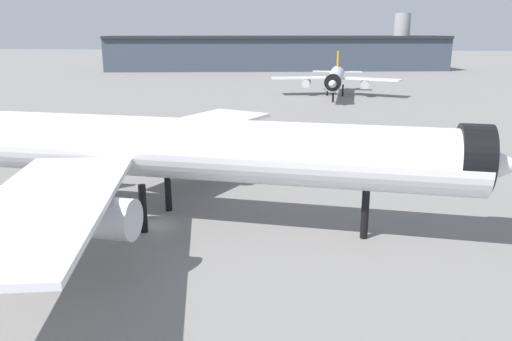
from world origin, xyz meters
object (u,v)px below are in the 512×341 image
baggage_tug_wing (316,143)px  traffic_cone_wingtip (219,143)px  traffic_cone_near_nose (356,157)px  airliner_far_taxiway (335,78)px  airliner_near_gate (176,149)px

baggage_tug_wing → traffic_cone_wingtip: bearing=-120.7°
baggage_tug_wing → traffic_cone_near_nose: baggage_tug_wing is taller
airliner_far_taxiway → traffic_cone_wingtip: (-23.08, -66.83, -5.03)m
airliner_near_gate → traffic_cone_near_nose: airliner_near_gate is taller
airliner_near_gate → airliner_far_taxiway: size_ratio=1.50×
airliner_far_taxiway → traffic_cone_near_nose: bearing=4.7°
airliner_near_gate → traffic_cone_near_nose: (20.29, 28.29, -7.24)m
baggage_tug_wing → airliner_near_gate: bearing=-49.4°
airliner_far_taxiway → traffic_cone_near_nose: (-0.99, -74.54, -5.09)m
baggage_tug_wing → traffic_cone_near_nose: (5.74, -6.56, -0.63)m
airliner_near_gate → traffic_cone_near_nose: bearing=61.7°
traffic_cone_near_nose → airliner_far_taxiway: bearing=89.2°
airliner_near_gate → traffic_cone_near_nose: size_ratio=92.04×
airliner_far_taxiway → traffic_cone_near_nose: airliner_far_taxiway is taller
baggage_tug_wing → traffic_cone_near_nose: size_ratio=5.20×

